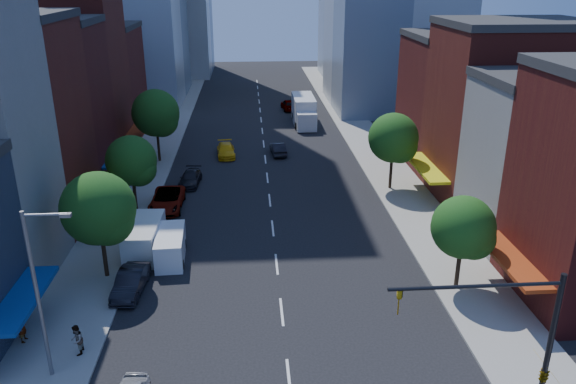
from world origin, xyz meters
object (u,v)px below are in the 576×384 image
Objects in this scene: cargo_van_near at (170,247)px; box_truck at (304,111)px; pedestrian_near at (22,326)px; pedestrian_far at (77,340)px; parked_car_rear at (190,178)px; taxi at (226,150)px; traffic_car_far at (289,105)px; parked_car_second at (131,282)px; cargo_van_far at (144,239)px; traffic_car_oncoming at (278,149)px; parked_car_third at (167,200)px.

box_truck is (13.24, 37.99, 0.74)m from cargo_van_near.
pedestrian_near is 1.09× the size of pedestrian_far.
pedestrian_near is at bearing -100.95° from parked_car_rear.
taxi is 0.99× the size of traffic_car_far.
box_truck is at bearing 48.92° from taxi.
parked_car_second is 0.81× the size of cargo_van_far.
traffic_car_far is (11.81, 31.23, 0.17)m from parked_car_rear.
cargo_van_far is at bearing 66.97° from traffic_car_far.
traffic_car_oncoming is 22.30m from traffic_car_far.
parked_car_second is at bearing -91.55° from parked_car_third.
parked_car_rear is at bearing 63.17° from traffic_car_far.
traffic_car_far is (11.80, 46.58, -0.19)m from cargo_van_near.
cargo_van_near reaches higher than traffic_car_oncoming.
taxi is (3.15, 24.28, -0.32)m from cargo_van_near.
parked_car_second is 13.80m from parked_car_third.
pedestrian_far is at bearing 65.26° from traffic_car_oncoming.
pedestrian_far is (-3.59, -25.99, 0.37)m from parked_car_rear.
box_truck reaches higher than taxi.
cargo_van_far is at bearing -93.06° from parked_car_third.
parked_car_rear is 33.39m from traffic_car_far.
parked_car_second is 0.94× the size of traffic_car_far.
parked_car_rear is 26.24m from box_truck.
parked_car_third is 1.20× the size of cargo_van_near.
pedestrian_near reaches higher than taxi.
parked_car_third is 6.03m from parked_car_rear.
traffic_car_oncoming is (8.99, 24.46, -0.31)m from cargo_van_near.
parked_car_rear is 2.37× the size of pedestrian_near.
box_truck reaches higher than traffic_car_oncoming.
parked_car_rear is 2.57× the size of pedestrian_far.
parked_car_second is 2.40× the size of pedestrian_near.
pedestrian_near reaches higher than parked_car_second.
pedestrian_far is at bearing -95.36° from parked_car_third.
box_truck is at bearing 93.36° from traffic_car_far.
cargo_van_near is 1.01× the size of traffic_car_far.
traffic_car_far is at bearing -102.24° from traffic_car_oncoming.
parked_car_rear is at bearing 40.33° from traffic_car_oncoming.
taxi is 1.13× the size of traffic_car_oncoming.
cargo_van_far is 39.86m from box_truck.
parked_car_second is at bearing 64.06° from traffic_car_oncoming.
pedestrian_near is at bearing -105.49° from parked_car_third.
parked_car_third is 1.39× the size of traffic_car_oncoming.
parked_car_second is 0.77× the size of parked_car_third.
taxi is 2.51× the size of pedestrian_near.
pedestrian_near is (-10.06, -33.54, 0.40)m from taxi.
pedestrian_near is (-4.90, -10.43, -0.07)m from cargo_van_far.
parked_car_third is 15.47m from taxi.
traffic_car_oncoming is 0.87× the size of traffic_car_far.
cargo_van_near is (1.46, -9.51, 0.20)m from parked_car_third.
cargo_van_near is 1.16× the size of traffic_car_oncoming.
cargo_van_far is (-2.01, -14.19, 0.51)m from parked_car_rear.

